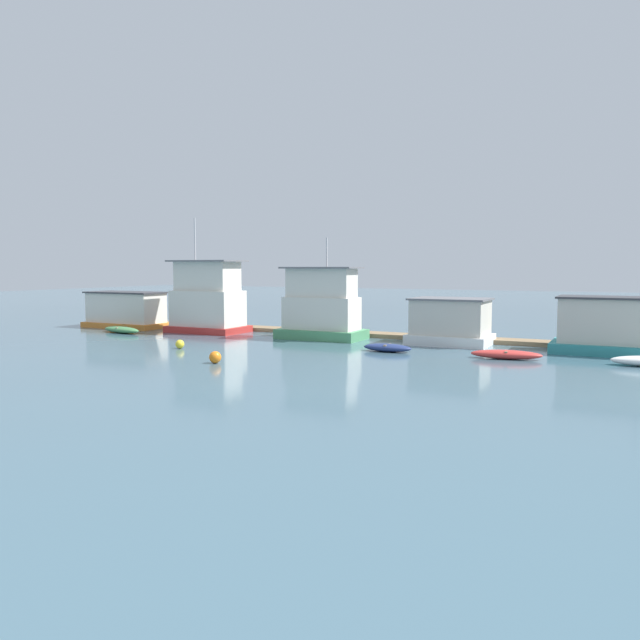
{
  "coord_description": "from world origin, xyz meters",
  "views": [
    {
      "loc": [
        19.78,
        -40.36,
        5.16
      ],
      "look_at": [
        0.0,
        -1.0,
        1.4
      ],
      "focal_mm": 35.0,
      "sensor_mm": 36.0,
      "label": 1
    }
  ],
  "objects_px": {
    "dinghy_green": "(122,330)",
    "buoy_orange": "(215,357)",
    "buoy_yellow": "(180,344)",
    "houseboat_teal": "(615,327)",
    "houseboat_orange": "(126,310)",
    "houseboat_white": "(450,322)",
    "dinghy_red": "(506,354)",
    "houseboat_green": "(321,307)",
    "dinghy_navy": "(387,348)",
    "houseboat_red": "(208,300)"
  },
  "relations": [
    {
      "from": "buoy_yellow",
      "to": "dinghy_green",
      "type": "bearing_deg",
      "value": 152.19
    },
    {
      "from": "houseboat_orange",
      "to": "houseboat_green",
      "type": "bearing_deg",
      "value": -0.24
    },
    {
      "from": "houseboat_green",
      "to": "dinghy_red",
      "type": "relative_size",
      "value": 1.8
    },
    {
      "from": "houseboat_orange",
      "to": "buoy_orange",
      "type": "bearing_deg",
      "value": -34.54
    },
    {
      "from": "houseboat_red",
      "to": "buoy_yellow",
      "type": "bearing_deg",
      "value": -63.34
    },
    {
      "from": "houseboat_orange",
      "to": "buoy_yellow",
      "type": "height_order",
      "value": "houseboat_orange"
    },
    {
      "from": "houseboat_orange",
      "to": "dinghy_navy",
      "type": "relative_size",
      "value": 2.34
    },
    {
      "from": "dinghy_green",
      "to": "dinghy_navy",
      "type": "height_order",
      "value": "dinghy_green"
    },
    {
      "from": "houseboat_orange",
      "to": "dinghy_green",
      "type": "distance_m",
      "value": 4.77
    },
    {
      "from": "houseboat_white",
      "to": "dinghy_navy",
      "type": "xyz_separation_m",
      "value": [
        -2.47,
        -5.3,
        -1.24
      ]
    },
    {
      "from": "dinghy_red",
      "to": "houseboat_white",
      "type": "bearing_deg",
      "value": 131.44
    },
    {
      "from": "houseboat_white",
      "to": "dinghy_red",
      "type": "distance_m",
      "value": 7.02
    },
    {
      "from": "houseboat_green",
      "to": "buoy_yellow",
      "type": "xyz_separation_m",
      "value": [
        -5.61,
        -8.85,
        -1.99
      ]
    },
    {
      "from": "houseboat_teal",
      "to": "dinghy_red",
      "type": "relative_size",
      "value": 1.77
    },
    {
      "from": "buoy_yellow",
      "to": "houseboat_orange",
      "type": "bearing_deg",
      "value": 145.69
    },
    {
      "from": "dinghy_navy",
      "to": "houseboat_green",
      "type": "bearing_deg",
      "value": 147.11
    },
    {
      "from": "houseboat_orange",
      "to": "houseboat_green",
      "type": "xyz_separation_m",
      "value": [
        18.69,
        -0.08,
        0.79
      ]
    },
    {
      "from": "dinghy_navy",
      "to": "buoy_yellow",
      "type": "relative_size",
      "value": 5.46
    },
    {
      "from": "houseboat_teal",
      "to": "buoy_yellow",
      "type": "xyz_separation_m",
      "value": [
        -24.68,
        -9.72,
        -1.32
      ]
    },
    {
      "from": "houseboat_white",
      "to": "dinghy_red",
      "type": "height_order",
      "value": "houseboat_white"
    },
    {
      "from": "buoy_yellow",
      "to": "houseboat_green",
      "type": "bearing_deg",
      "value": 57.6
    },
    {
      "from": "houseboat_green",
      "to": "dinghy_navy",
      "type": "height_order",
      "value": "houseboat_green"
    },
    {
      "from": "dinghy_navy",
      "to": "buoy_yellow",
      "type": "bearing_deg",
      "value": -159.69
    },
    {
      "from": "dinghy_navy",
      "to": "houseboat_red",
      "type": "bearing_deg",
      "value": 165.34
    },
    {
      "from": "houseboat_white",
      "to": "dinghy_navy",
      "type": "distance_m",
      "value": 5.98
    },
    {
      "from": "houseboat_teal",
      "to": "houseboat_orange",
      "type": "bearing_deg",
      "value": -178.79
    },
    {
      "from": "houseboat_red",
      "to": "houseboat_green",
      "type": "distance_m",
      "value": 10.1
    },
    {
      "from": "dinghy_navy",
      "to": "buoy_yellow",
      "type": "xyz_separation_m",
      "value": [
        -12.27,
        -4.54,
        0.04
      ]
    },
    {
      "from": "houseboat_white",
      "to": "buoy_yellow",
      "type": "distance_m",
      "value": 17.77
    },
    {
      "from": "houseboat_red",
      "to": "houseboat_white",
      "type": "height_order",
      "value": "houseboat_red"
    },
    {
      "from": "houseboat_green",
      "to": "buoy_yellow",
      "type": "height_order",
      "value": "houseboat_green"
    },
    {
      "from": "houseboat_white",
      "to": "buoy_orange",
      "type": "distance_m",
      "value": 16.57
    },
    {
      "from": "dinghy_red",
      "to": "buoy_yellow",
      "type": "bearing_deg",
      "value": -166.42
    },
    {
      "from": "houseboat_orange",
      "to": "houseboat_white",
      "type": "bearing_deg",
      "value": 1.89
    },
    {
      "from": "dinghy_red",
      "to": "buoy_orange",
      "type": "bearing_deg",
      "value": -147.76
    },
    {
      "from": "dinghy_navy",
      "to": "houseboat_orange",
      "type": "bearing_deg",
      "value": 170.19
    },
    {
      "from": "dinghy_green",
      "to": "buoy_orange",
      "type": "distance_m",
      "value": 18.33
    },
    {
      "from": "houseboat_white",
      "to": "houseboat_teal",
      "type": "height_order",
      "value": "houseboat_teal"
    },
    {
      "from": "houseboat_red",
      "to": "dinghy_red",
      "type": "height_order",
      "value": "houseboat_red"
    },
    {
      "from": "dinghy_navy",
      "to": "buoy_orange",
      "type": "xyz_separation_m",
      "value": [
        -6.63,
        -8.5,
        0.08
      ]
    },
    {
      "from": "houseboat_teal",
      "to": "dinghy_green",
      "type": "distance_m",
      "value": 35.14
    },
    {
      "from": "houseboat_green",
      "to": "houseboat_teal",
      "type": "height_order",
      "value": "houseboat_green"
    },
    {
      "from": "dinghy_green",
      "to": "dinghy_navy",
      "type": "relative_size",
      "value": 1.37
    },
    {
      "from": "houseboat_red",
      "to": "dinghy_green",
      "type": "xyz_separation_m",
      "value": [
        -5.68,
        -3.57,
        -2.32
      ]
    },
    {
      "from": "houseboat_white",
      "to": "houseboat_teal",
      "type": "relative_size",
      "value": 0.74
    },
    {
      "from": "houseboat_teal",
      "to": "buoy_yellow",
      "type": "relative_size",
      "value": 12.65
    },
    {
      "from": "dinghy_red",
      "to": "buoy_yellow",
      "type": "xyz_separation_m",
      "value": [
        -19.31,
        -4.67,
        0.02
      ]
    },
    {
      "from": "houseboat_white",
      "to": "dinghy_navy",
      "type": "relative_size",
      "value": 1.72
    },
    {
      "from": "dinghy_navy",
      "to": "houseboat_teal",
      "type": "bearing_deg",
      "value": 22.66
    },
    {
      "from": "houseboat_teal",
      "to": "dinghy_green",
      "type": "xyz_separation_m",
      "value": [
        -34.84,
        -4.37,
        -1.35
      ]
    }
  ]
}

